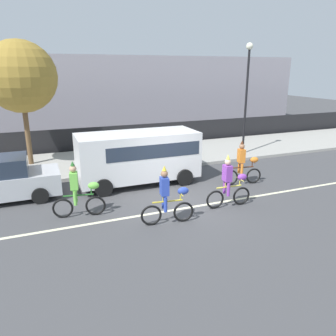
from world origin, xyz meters
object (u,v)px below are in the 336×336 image
parade_cyclist_cobalt (168,199)px  parked_van_white (140,154)px  parade_cyclist_purple (230,184)px  parade_cyclist_orange (243,165)px  parade_cyclist_lime (79,193)px  parked_car_silver (1,180)px  street_lamp_post (247,83)px

parade_cyclist_cobalt → parked_van_white: size_ratio=0.38×
parade_cyclist_purple → parked_van_white: (-2.15, 3.63, 0.44)m
parade_cyclist_orange → parked_van_white: size_ratio=0.38×
parade_cyclist_lime → parked_van_white: (2.86, 2.50, 0.44)m
parade_cyclist_lime → parked_car_silver: (-2.49, 2.53, -0.06)m
parked_van_white → parked_car_silver: 5.37m
parade_cyclist_orange → parade_cyclist_purple: bearing=-134.9°
parked_car_silver → parade_cyclist_lime: bearing=-45.4°
parade_cyclist_purple → street_lamp_post: size_ratio=0.33×
parked_car_silver → parked_van_white: bearing=-0.3°
parade_cyclist_lime → parade_cyclist_orange: bearing=5.7°
parade_cyclist_lime → street_lamp_post: bearing=26.2°
parade_cyclist_lime → parked_car_silver: bearing=134.6°
parade_cyclist_purple → parked_car_silver: parade_cyclist_purple is taller
parked_van_white → street_lamp_post: (6.71, 2.21, 2.71)m
parade_cyclist_cobalt → parade_cyclist_orange: bearing=27.5°
parade_cyclist_purple → parade_cyclist_orange: bearing=45.1°
parked_van_white → parked_car_silver: bearing=179.7°
street_lamp_post → parade_cyclist_orange: bearing=-124.4°
parade_cyclist_cobalt → parade_cyclist_orange: size_ratio=1.00×
street_lamp_post → parked_van_white: bearing=-161.8°
parade_cyclist_lime → parade_cyclist_cobalt: bearing=-31.9°
parade_cyclist_lime → parked_car_silver: parade_cyclist_lime is taller
parade_cyclist_lime → parade_cyclist_cobalt: (2.51, -1.56, 0.00)m
parade_cyclist_orange → parked_car_silver: (-9.30, 1.85, -0.06)m
parade_cyclist_cobalt → parade_cyclist_orange: same height
parked_car_silver → parade_cyclist_orange: bearing=-11.2°
parade_cyclist_lime → street_lamp_post: street_lamp_post is taller
parked_van_white → parked_car_silver: parked_van_white is taller
parade_cyclist_orange → parked_car_silver: size_ratio=0.47×
parade_cyclist_cobalt → parked_car_silver: (-5.00, 4.09, -0.06)m
parade_cyclist_orange → parked_van_white: (-3.95, 1.82, 0.44)m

